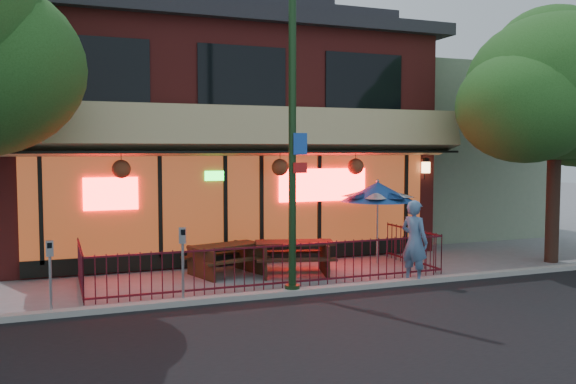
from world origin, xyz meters
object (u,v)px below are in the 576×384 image
at_px(patio_umbrella, 378,192).
at_px(parking_meter_near, 183,252).
at_px(street_light, 293,146).
at_px(picnic_table_left, 225,255).
at_px(street_tree_right, 555,80).
at_px(picnic_table_right, 294,253).
at_px(pedestrian, 414,241).
at_px(parking_meter_far, 50,265).

height_order(patio_umbrella, parking_meter_near, patio_umbrella).
relative_size(street_light, picnic_table_left, 3.38).
bearing_deg(street_tree_right, parking_meter_near, -174.58).
bearing_deg(picnic_table_right, street_light, -112.91).
bearing_deg(street_tree_right, pedestrian, -169.37).
bearing_deg(picnic_table_left, picnic_table_right, -19.79).
distance_m(picnic_table_left, picnic_table_right, 1.70).
bearing_deg(street_light, picnic_table_left, 108.04).
xyz_separation_m(street_light, picnic_table_right, (0.80, 1.89, -2.61)).
height_order(street_tree_right, picnic_table_right, street_tree_right).
bearing_deg(parking_meter_far, picnic_table_left, 31.60).
xyz_separation_m(street_tree_right, patio_umbrella, (-4.60, 1.48, -3.01)).
relative_size(patio_umbrella, pedestrian, 1.19).
bearing_deg(parking_meter_near, street_tree_right, 5.42).
distance_m(patio_umbrella, parking_meter_far, 8.66).
bearing_deg(street_light, patio_umbrella, 35.65).
bearing_deg(parking_meter_near, patio_umbrella, 23.09).
bearing_deg(picnic_table_right, street_tree_right, -7.07).
distance_m(pedestrian, parking_meter_far, 7.86).
xyz_separation_m(picnic_table_left, picnic_table_right, (1.60, -0.58, 0.04)).
distance_m(patio_umbrella, parking_meter_near, 6.35).
relative_size(street_light, pedestrian, 3.65).
bearing_deg(street_light, parking_meter_near, 179.94).
xyz_separation_m(patio_umbrella, parking_meter_far, (-8.24, -2.47, -0.99)).
bearing_deg(parking_meter_far, street_tree_right, 4.39).
bearing_deg(picnic_table_right, pedestrian, -39.10).
bearing_deg(parking_meter_near, street_light, -0.06).
bearing_deg(picnic_table_left, parking_meter_near, -122.06).
xyz_separation_m(picnic_table_left, patio_umbrella, (4.24, 0.01, 1.45)).
height_order(street_tree_right, patio_umbrella, street_tree_right).
xyz_separation_m(picnic_table_left, parking_meter_near, (-1.54, -2.46, 0.55)).
bearing_deg(pedestrian, parking_meter_far, 69.04).
relative_size(picnic_table_left, patio_umbrella, 0.91).
height_order(street_tree_right, parking_meter_far, street_tree_right).
distance_m(patio_umbrella, pedestrian, 2.64).
bearing_deg(street_tree_right, parking_meter_far, -175.61).
relative_size(street_light, picnic_table_right, 3.12).
relative_size(picnic_table_left, parking_meter_near, 1.34).
bearing_deg(pedestrian, picnic_table_left, 36.67).
bearing_deg(street_light, street_tree_right, 7.01).
bearing_deg(patio_umbrella, parking_meter_far, -163.35).
height_order(street_tree_right, pedestrian, street_tree_right).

